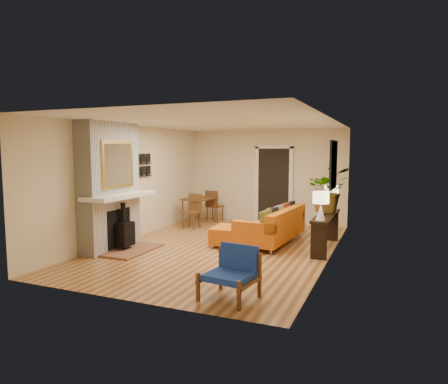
{
  "coord_description": "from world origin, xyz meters",
  "views": [
    {
      "loc": [
        3.24,
        -7.58,
        2.04
      ],
      "look_at": [
        0.0,
        0.2,
        1.15
      ],
      "focal_mm": 32.0,
      "sensor_mm": 36.0,
      "label": 1
    }
  ],
  "objects": [
    {
      "name": "blue_chair",
      "position": [
        1.28,
        -2.55,
        0.39
      ],
      "size": [
        0.77,
        0.76,
        0.71
      ],
      "color": "brown",
      "rests_on": "ground"
    },
    {
      "name": "ottoman",
      "position": [
        0.18,
        0.22,
        0.23
      ],
      "size": [
        0.86,
        0.86,
        0.41
      ],
      "color": "silver",
      "rests_on": "ground"
    },
    {
      "name": "lamp_near",
      "position": [
        2.07,
        -0.05,
        1.06
      ],
      "size": [
        0.3,
        0.3,
        0.54
      ],
      "color": "white",
      "rests_on": "console_table"
    },
    {
      "name": "lamp_far",
      "position": [
        2.07,
        1.36,
        1.06
      ],
      "size": [
        0.3,
        0.3,
        0.54
      ],
      "color": "white",
      "rests_on": "console_table"
    },
    {
      "name": "sofa",
      "position": [
        0.94,
        0.84,
        0.37
      ],
      "size": [
        1.09,
        2.2,
        0.84
      ],
      "color": "silver",
      "rests_on": "ground"
    },
    {
      "name": "fireplace",
      "position": [
        -2.0,
        -1.0,
        1.24
      ],
      "size": [
        1.09,
        1.68,
        2.6
      ],
      "color": "white",
      "rests_on": "ground"
    },
    {
      "name": "houseplant",
      "position": [
        2.06,
        0.93,
        1.21
      ],
      "size": [
        1.07,
        1.0,
        0.96
      ],
      "primitive_type": "imported",
      "rotation": [
        0.0,
        0.0,
        0.34
      ],
      "color": "#1E5919",
      "rests_on": "console_table"
    },
    {
      "name": "room_shell",
      "position": [
        0.6,
        2.63,
        1.24
      ],
      "size": [
        6.5,
        6.5,
        6.5
      ],
      "color": "tan",
      "rests_on": "ground"
    },
    {
      "name": "console_table",
      "position": [
        2.07,
        0.67,
        0.58
      ],
      "size": [
        0.34,
        1.85,
        0.72
      ],
      "color": "black",
      "rests_on": "ground"
    },
    {
      "name": "dining_table",
      "position": [
        -1.5,
        2.19,
        0.59
      ],
      "size": [
        0.8,
        1.69,
        0.9
      ],
      "color": "brown",
      "rests_on": "ground"
    }
  ]
}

